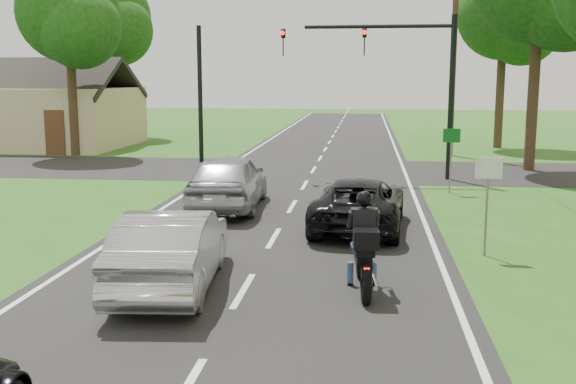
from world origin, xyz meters
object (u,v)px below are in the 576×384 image
object	(u,v)px
silver_sedan	(171,249)
dark_suv	(359,203)
utility_pole_far	(454,49)
motorcycle_rider	(364,252)
silver_suv	(228,181)
traffic_signal	(401,67)
sign_white	(488,182)
sign_green	(451,145)

from	to	relation	value
silver_sedan	dark_suv	bearing A→B (deg)	-127.29
utility_pole_far	motorcycle_rider	bearing A→B (deg)	-100.58
silver_suv	traffic_signal	bearing A→B (deg)	-130.99
dark_suv	silver_suv	size ratio (longest dim) A/B	0.97
silver_suv	motorcycle_rider	bearing A→B (deg)	115.81
utility_pole_far	sign_white	size ratio (longest dim) A/B	4.71
dark_suv	silver_sedan	size ratio (longest dim) A/B	1.06
motorcycle_rider	traffic_signal	size ratio (longest dim) A/B	0.33
utility_pole_far	sign_white	distance (m)	19.39
traffic_signal	sign_green	xyz separation A→B (m)	(1.56, -3.02, -2.54)
silver_sedan	sign_white	world-z (taller)	sign_white
dark_suv	silver_suv	world-z (taller)	silver_suv
silver_sedan	silver_suv	xyz separation A→B (m)	(-0.49, 7.44, 0.09)
dark_suv	sign_white	xyz separation A→B (m)	(2.71, -2.35, 0.95)
motorcycle_rider	silver_suv	world-z (taller)	motorcycle_rider
dark_suv	utility_pole_far	xyz separation A→B (m)	(4.21, 16.67, 4.43)
sign_white	motorcycle_rider	bearing A→B (deg)	-132.99
silver_suv	utility_pole_far	bearing A→B (deg)	-121.52
sign_green	traffic_signal	bearing A→B (deg)	117.38
sign_white	sign_green	world-z (taller)	same
utility_pole_far	sign_white	world-z (taller)	utility_pole_far
silver_suv	silver_sedan	bearing A→B (deg)	91.18
silver_suv	sign_white	size ratio (longest dim) A/B	2.24
silver_sedan	utility_pole_far	size ratio (longest dim) A/B	0.44
motorcycle_rider	sign_white	world-z (taller)	sign_white
utility_pole_far	traffic_signal	bearing A→B (deg)	-109.68
silver_sedan	traffic_signal	size ratio (longest dim) A/B	0.68
traffic_signal	utility_pole_far	bearing A→B (deg)	70.32
dark_suv	sign_green	world-z (taller)	sign_green
traffic_signal	sign_white	size ratio (longest dim) A/B	3.00
silver_sedan	traffic_signal	distance (m)	15.09
silver_sedan	silver_suv	world-z (taller)	silver_suv
traffic_signal	sign_green	bearing A→B (deg)	-62.62
motorcycle_rider	silver_suv	size ratio (longest dim) A/B	0.45
sign_green	silver_sedan	bearing A→B (deg)	-119.63
silver_suv	sign_green	distance (m)	7.60
silver_sedan	sign_white	distance (m)	6.74
sign_white	silver_sedan	bearing A→B (deg)	-154.06
motorcycle_rider	traffic_signal	distance (m)	14.24
sign_green	sign_white	bearing A→B (deg)	-91.43
sign_white	utility_pole_far	bearing A→B (deg)	85.49
dark_suv	silver_suv	bearing A→B (deg)	-25.48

